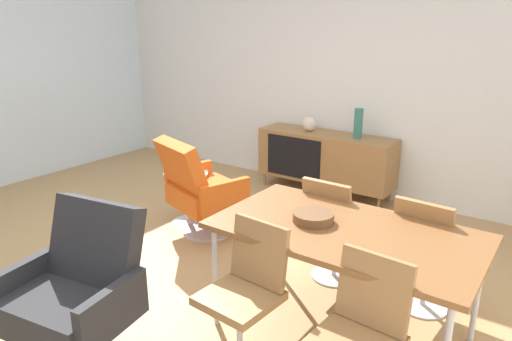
{
  "coord_description": "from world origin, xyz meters",
  "views": [
    {
      "loc": [
        2.59,
        -2.45,
        1.94
      ],
      "look_at": [
        0.52,
        0.48,
        0.81
      ],
      "focal_mm": 33.02,
      "sensor_mm": 36.0,
      "label": 1
    }
  ],
  "objects_px": {
    "vase_cobalt": "(309,124)",
    "vase_sculptural_dark": "(358,123)",
    "dining_table": "(346,235)",
    "fruit_bowl": "(186,169)",
    "lounge_chair_red": "(200,188)",
    "dining_chair_front_left": "(246,290)",
    "dining_chair_front_right": "(360,335)",
    "dining_chair_back_right": "(426,249)",
    "side_table_round": "(187,191)",
    "wooden_bowl_on_table": "(313,217)",
    "armchair_black_shell": "(78,289)",
    "dining_chair_back_left": "(333,225)",
    "sideboard": "(325,157)"
  },
  "relations": [
    {
      "from": "dining_table",
      "to": "lounge_chair_red",
      "type": "distance_m",
      "value": 1.86
    },
    {
      "from": "dining_chair_front_right",
      "to": "armchair_black_shell",
      "type": "distance_m",
      "value": 1.61
    },
    {
      "from": "fruit_bowl",
      "to": "dining_chair_front_left",
      "type": "bearing_deg",
      "value": -37.49
    },
    {
      "from": "fruit_bowl",
      "to": "dining_chair_front_right",
      "type": "bearing_deg",
      "value": -28.55
    },
    {
      "from": "dining_chair_back_left",
      "to": "fruit_bowl",
      "type": "height_order",
      "value": "dining_chair_back_left"
    },
    {
      "from": "armchair_black_shell",
      "to": "side_table_round",
      "type": "xyz_separation_m",
      "value": [
        -0.9,
        1.86,
        -0.15
      ]
    },
    {
      "from": "sideboard",
      "to": "fruit_bowl",
      "type": "xyz_separation_m",
      "value": [
        -0.74,
        -1.54,
        0.12
      ]
    },
    {
      "from": "vase_cobalt",
      "to": "armchair_black_shell",
      "type": "relative_size",
      "value": 0.18
    },
    {
      "from": "sideboard",
      "to": "dining_chair_front_right",
      "type": "xyz_separation_m",
      "value": [
        1.67,
        -2.85,
        0.03
      ]
    },
    {
      "from": "vase_sculptural_dark",
      "to": "fruit_bowl",
      "type": "height_order",
      "value": "vase_sculptural_dark"
    },
    {
      "from": "vase_cobalt",
      "to": "dining_chair_back_right",
      "type": "height_order",
      "value": "vase_cobalt"
    },
    {
      "from": "side_table_round",
      "to": "fruit_bowl",
      "type": "relative_size",
      "value": 2.6
    },
    {
      "from": "vase_cobalt",
      "to": "dining_chair_back_right",
      "type": "xyz_separation_m",
      "value": [
        1.89,
        -1.74,
        -0.34
      ]
    },
    {
      "from": "dining_chair_back_right",
      "to": "dining_chair_front_right",
      "type": "relative_size",
      "value": 1.0
    },
    {
      "from": "vase_sculptural_dark",
      "to": "dining_chair_front_right",
      "type": "bearing_deg",
      "value": -65.72
    },
    {
      "from": "vase_cobalt",
      "to": "vase_sculptural_dark",
      "type": "distance_m",
      "value": 0.61
    },
    {
      "from": "dining_chair_front_left",
      "to": "wooden_bowl_on_table",
      "type": "bearing_deg",
      "value": 76.52
    },
    {
      "from": "vase_sculptural_dark",
      "to": "armchair_black_shell",
      "type": "height_order",
      "value": "vase_sculptural_dark"
    },
    {
      "from": "vase_sculptural_dark",
      "to": "dining_chair_back_right",
      "type": "xyz_separation_m",
      "value": [
        1.28,
        -1.74,
        -0.41
      ]
    },
    {
      "from": "dining_table",
      "to": "dining_chair_front_left",
      "type": "xyz_separation_m",
      "value": [
        -0.35,
        -0.56,
        -0.23
      ]
    },
    {
      "from": "dining_table",
      "to": "fruit_bowl",
      "type": "bearing_deg",
      "value": 159.91
    },
    {
      "from": "dining_chair_back_right",
      "to": "fruit_bowl",
      "type": "xyz_separation_m",
      "value": [
        -2.4,
        0.19,
        0.09
      ]
    },
    {
      "from": "dining_chair_front_left",
      "to": "dining_table",
      "type": "bearing_deg",
      "value": 58.26
    },
    {
      "from": "vase_cobalt",
      "to": "dining_chair_front_left",
      "type": "distance_m",
      "value": 3.11
    },
    {
      "from": "wooden_bowl_on_table",
      "to": "dining_chair_front_right",
      "type": "relative_size",
      "value": 0.3
    },
    {
      "from": "vase_cobalt",
      "to": "lounge_chair_red",
      "type": "xyz_separation_m",
      "value": [
        -0.21,
        -1.69,
        -0.34
      ]
    },
    {
      "from": "dining_table",
      "to": "lounge_chair_red",
      "type": "height_order",
      "value": "lounge_chair_red"
    },
    {
      "from": "vase_sculptural_dark",
      "to": "dining_table",
      "type": "xyz_separation_m",
      "value": [
        0.93,
        -2.29,
        -0.19
      ]
    },
    {
      "from": "dining_chair_front_right",
      "to": "lounge_chair_red",
      "type": "height_order",
      "value": "lounge_chair_red"
    },
    {
      "from": "vase_cobalt",
      "to": "side_table_round",
      "type": "xyz_separation_m",
      "value": [
        -0.52,
        -1.54,
        -0.48
      ]
    },
    {
      "from": "vase_sculptural_dark",
      "to": "wooden_bowl_on_table",
      "type": "distance_m",
      "value": 2.43
    },
    {
      "from": "dining_chair_front_right",
      "to": "vase_sculptural_dark",
      "type": "bearing_deg",
      "value": 114.28
    },
    {
      "from": "vase_cobalt",
      "to": "armchair_black_shell",
      "type": "bearing_deg",
      "value": -83.57
    },
    {
      "from": "armchair_black_shell",
      "to": "vase_sculptural_dark",
      "type": "bearing_deg",
      "value": 86.25
    },
    {
      "from": "lounge_chair_red",
      "to": "armchair_black_shell",
      "type": "distance_m",
      "value": 1.81
    },
    {
      "from": "vase_cobalt",
      "to": "dining_chair_back_left",
      "type": "distance_m",
      "value": 2.13
    },
    {
      "from": "dining_chair_front_left",
      "to": "dining_chair_back_left",
      "type": "height_order",
      "value": "same"
    },
    {
      "from": "lounge_chair_red",
      "to": "fruit_bowl",
      "type": "distance_m",
      "value": 0.36
    },
    {
      "from": "dining_chair_back_right",
      "to": "lounge_chair_red",
      "type": "bearing_deg",
      "value": 178.74
    },
    {
      "from": "wooden_bowl_on_table",
      "to": "lounge_chair_red",
      "type": "height_order",
      "value": "lounge_chair_red"
    },
    {
      "from": "armchair_black_shell",
      "to": "dining_chair_back_left",
      "type": "bearing_deg",
      "value": 64.17
    },
    {
      "from": "vase_sculptural_dark",
      "to": "side_table_round",
      "type": "xyz_separation_m",
      "value": [
        -1.12,
        -1.54,
        -0.56
      ]
    },
    {
      "from": "lounge_chair_red",
      "to": "side_table_round",
      "type": "height_order",
      "value": "lounge_chair_red"
    },
    {
      "from": "dining_table",
      "to": "armchair_black_shell",
      "type": "relative_size",
      "value": 1.69
    },
    {
      "from": "vase_sculptural_dark",
      "to": "dining_chair_front_left",
      "type": "distance_m",
      "value": 2.94
    },
    {
      "from": "vase_cobalt",
      "to": "dining_chair_front_left",
      "type": "relative_size",
      "value": 0.2
    },
    {
      "from": "lounge_chair_red",
      "to": "fruit_bowl",
      "type": "relative_size",
      "value": 4.73
    },
    {
      "from": "vase_sculptural_dark",
      "to": "vase_cobalt",
      "type": "bearing_deg",
      "value": 180.0
    },
    {
      "from": "dining_chair_front_right",
      "to": "dining_chair_front_left",
      "type": "bearing_deg",
      "value": -180.0
    },
    {
      "from": "dining_table",
      "to": "dining_chair_back_right",
      "type": "relative_size",
      "value": 1.87
    }
  ]
}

